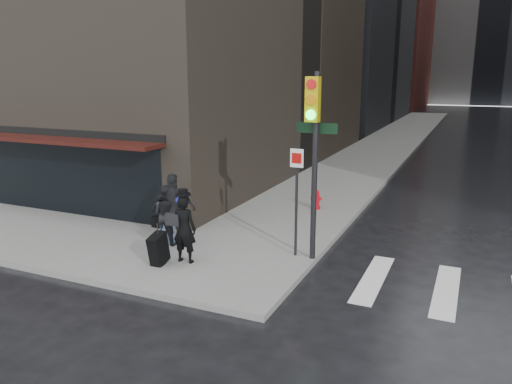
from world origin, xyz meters
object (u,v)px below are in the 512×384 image
(man_jeans, at_px, (167,214))
(fire_hydrant, at_px, (316,200))
(traffic_light, at_px, (312,142))
(man_greycoat, at_px, (174,209))
(man_overcoat, at_px, (179,232))

(man_jeans, height_order, fire_hydrant, man_jeans)
(man_jeans, distance_m, traffic_light, 4.48)
(man_jeans, bearing_deg, man_greycoat, -160.48)
(traffic_light, xyz_separation_m, fire_hydrant, (-1.27, 4.64, -2.64))
(man_jeans, distance_m, man_greycoat, 0.26)
(man_overcoat, bearing_deg, fire_hydrant, -107.74)
(traffic_light, bearing_deg, man_overcoat, -149.42)
(man_jeans, height_order, traffic_light, traffic_light)
(man_greycoat, relative_size, traffic_light, 0.42)
(man_greycoat, relative_size, fire_hydrant, 2.87)
(man_overcoat, distance_m, man_greycoat, 1.47)
(man_greycoat, bearing_deg, man_overcoat, 104.81)
(fire_hydrant, bearing_deg, traffic_light, -74.65)
(man_greycoat, xyz_separation_m, traffic_light, (3.72, 0.33, 1.98))
(man_overcoat, relative_size, man_greycoat, 0.96)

